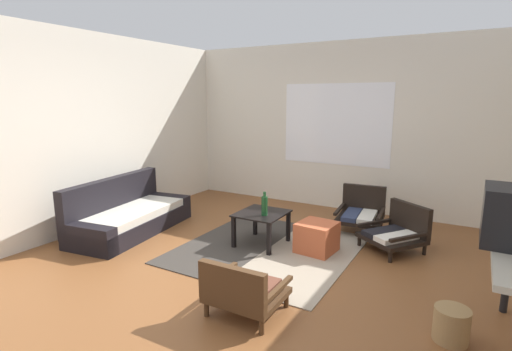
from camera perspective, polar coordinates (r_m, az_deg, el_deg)
name	(u,v)px	position (r m, az deg, el deg)	size (l,w,h in m)	color
ground_plane	(237,277)	(4.14, -2.88, -14.71)	(7.80, 7.80, 0.00)	brown
far_wall_with_window	(337,127)	(6.52, 11.82, 7.02)	(5.60, 0.13, 2.70)	silver
side_wall_left	(84,133)	(5.82, -24.03, 5.78)	(0.12, 6.60, 2.70)	silver
area_rug	(268,249)	(4.82, 1.77, -10.75)	(1.98, 2.12, 0.01)	#38332D
couch	(128,216)	(5.65, -18.27, -5.63)	(1.00, 1.87, 0.74)	black
coffee_table	(262,219)	(4.84, 0.83, -6.38)	(0.57, 0.61, 0.42)	black
armchair_by_window	(361,211)	(5.61, 15.22, -5.11)	(0.66, 0.69, 0.60)	black
armchair_striped_foreground	(243,290)	(3.39, -1.94, -16.51)	(0.62, 0.56, 0.51)	#472D19
armchair_corner	(397,231)	(5.03, 20.08, -7.65)	(0.85, 0.85, 0.56)	black
ottoman_orange	(317,237)	(4.73, 8.94, -9.00)	(0.42, 0.42, 0.36)	#BC5633
glass_bottle	(265,205)	(4.68, 1.26, -4.43)	(0.08, 0.08, 0.29)	#194723
wicker_basket	(451,325)	(3.47, 26.83, -19.02)	(0.26, 0.26, 0.26)	#9E7A4C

